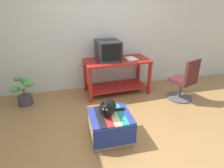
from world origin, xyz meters
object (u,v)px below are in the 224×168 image
Objects in this scene: book at (131,59)px; office_chair at (184,82)px; tv_monitor at (108,50)px; cat at (108,107)px; desk at (117,70)px; potted_plant at (24,93)px; ottoman_with_blanket at (110,126)px; keyboard at (110,62)px.

office_chair reaches higher than book.
tv_monitor reaches higher than cat.
desk is 1.42m from office_chair.
book is at bearing -15.16° from tv_monitor.
desk is at bearing 163.05° from book.
cat is 0.81× the size of potted_plant.
potted_plant is at bearing 135.23° from ottoman_with_blanket.
book is (0.48, 0.13, 0.00)m from keyboard.
ottoman_with_blanket is 1.94m from office_chair.
potted_plant is (-1.74, -0.16, -0.71)m from tv_monitor.
keyboard is (-0.18, -0.16, 0.25)m from desk.
book is 0.47× the size of potted_plant.
office_chair is (1.42, -0.73, -0.57)m from tv_monitor.
cat is at bearing -44.88° from potted_plant.
office_chair is (0.94, -0.63, -0.39)m from book.
keyboard is at bearing 76.32° from ottoman_with_blanket.
office_chair reaches higher than keyboard.
cat is at bearing -131.08° from book.
ottoman_with_blanket is (-0.80, -1.46, -0.57)m from book.
ottoman_with_blanket is 1.98m from potted_plant.
tv_monitor is 1.69m from office_chair.
book is (0.47, -0.10, -0.19)m from tv_monitor.
tv_monitor is 1.20× the size of cat.
desk is 3.53× the size of keyboard.
office_chair is (1.75, 0.83, 0.18)m from ottoman_with_blanket.
tv_monitor is 0.98× the size of potted_plant.
tv_monitor is at bearing 5.37° from potted_plant.
keyboard is (-0.01, -0.23, -0.19)m from tv_monitor.
tv_monitor reaches higher than keyboard.
book is 1.68m from cat.
desk is 2.34× the size of ottoman_with_blanket.
desk is 2.55× the size of potted_plant.
potted_plant is (-1.41, 1.40, 0.05)m from ottoman_with_blanket.
book reaches higher than ottoman_with_blanket.
keyboard reaches higher than desk.
office_chair is at bearing -30.65° from tv_monitor.
potted_plant is at bearing -177.88° from tv_monitor.
desk reaches higher than potted_plant.
office_chair is at bearing 47.76° from cat.
desk is 1.93m from potted_plant.
office_chair is at bearing -20.32° from keyboard.
office_chair is at bearing 25.28° from ottoman_with_blanket.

